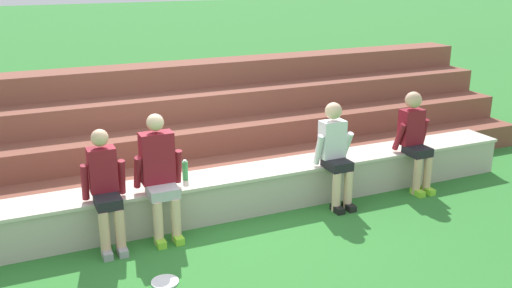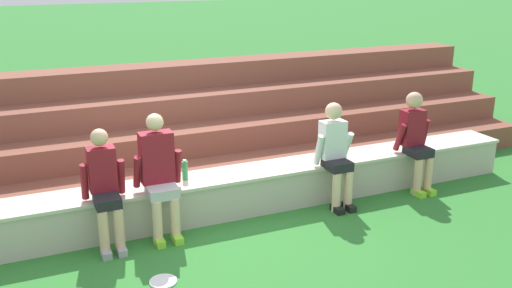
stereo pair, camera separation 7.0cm
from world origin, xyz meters
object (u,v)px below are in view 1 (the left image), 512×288
object	(u,v)px
person_center	(335,152)
water_bottle_mid_left	(185,170)
person_right_of_center	(415,138)
person_left_of_center	(160,173)
frisbee	(165,282)
plastic_cup_middle	(341,151)
person_far_left	(106,188)

from	to	relation	value
person_center	water_bottle_mid_left	bearing A→B (deg)	169.56
person_center	water_bottle_mid_left	size ratio (longest dim) A/B	5.35
person_right_of_center	water_bottle_mid_left	world-z (taller)	person_right_of_center
person_left_of_center	frisbee	size ratio (longest dim) A/B	5.22
frisbee	person_left_of_center	bearing A→B (deg)	75.45
person_center	frisbee	distance (m)	2.85
plastic_cup_middle	frisbee	distance (m)	3.27
person_left_of_center	person_right_of_center	bearing A→B (deg)	-0.47
person_left_of_center	plastic_cup_middle	xyz separation A→B (m)	(2.64, 0.32, -0.19)
water_bottle_mid_left	person_center	bearing A→B (deg)	-10.44
person_center	person_right_of_center	world-z (taller)	person_right_of_center
person_center	person_left_of_center	bearing A→B (deg)	178.39
plastic_cup_middle	person_far_left	bearing A→B (deg)	-174.02
person_center	person_right_of_center	distance (m)	1.30
water_bottle_mid_left	person_left_of_center	bearing A→B (deg)	-143.46
person_left_of_center	person_center	distance (m)	2.30
person_right_of_center	plastic_cup_middle	xyz separation A→B (m)	(-0.96, 0.35, -0.16)
person_far_left	person_center	xyz separation A→B (m)	(2.92, -0.04, 0.03)
person_left_of_center	person_right_of_center	xyz separation A→B (m)	(3.60, -0.03, -0.03)
person_center	frisbee	bearing A→B (deg)	-158.98
person_far_left	water_bottle_mid_left	world-z (taller)	person_far_left
person_center	water_bottle_mid_left	distance (m)	1.95
person_far_left	person_center	distance (m)	2.92
water_bottle_mid_left	frisbee	bearing A→B (deg)	-116.25
person_center	person_right_of_center	bearing A→B (deg)	1.54
person_left_of_center	water_bottle_mid_left	size ratio (longest dim) A/B	5.68
person_far_left	frisbee	xyz separation A→B (m)	(0.35, -1.03, -0.70)
person_far_left	person_right_of_center	xyz separation A→B (m)	(4.22, -0.00, 0.04)
person_right_of_center	plastic_cup_middle	bearing A→B (deg)	160.22
person_far_left	person_left_of_center	size ratio (longest dim) A/B	0.93
person_far_left	water_bottle_mid_left	size ratio (longest dim) A/B	5.26
water_bottle_mid_left	plastic_cup_middle	world-z (taller)	water_bottle_mid_left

